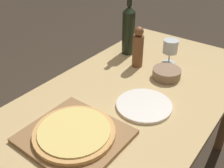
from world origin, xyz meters
TOP-DOWN VIEW (x-y plane):
  - dining_table at (0.00, 0.00)m, footprint 0.80×1.69m
  - cutting_board at (-0.01, -0.30)m, footprint 0.36×0.33m
  - pizza at (-0.01, -0.30)m, footprint 0.31×0.31m
  - wine_bottle at (-0.26, 0.43)m, footprint 0.07×0.07m
  - pepper_mill at (-0.13, 0.33)m, footprint 0.06×0.06m
  - wine_glass at (0.00, 0.47)m, footprint 0.08×0.08m
  - small_bowl at (0.07, 0.31)m, footprint 0.15×0.15m
  - dinner_plate at (0.10, 0.03)m, footprint 0.25×0.25m

SIDE VIEW (x-z plane):
  - dining_table at x=0.00m, z-range 0.28..1.03m
  - dinner_plate at x=0.10m, z-range 0.74..0.76m
  - cutting_board at x=-0.01m, z-range 0.74..0.76m
  - small_bowl at x=0.07m, z-range 0.74..0.79m
  - pizza at x=-0.01m, z-range 0.76..0.79m
  - wine_glass at x=0.00m, z-range 0.77..0.91m
  - pepper_mill at x=-0.13m, z-range 0.74..0.97m
  - wine_bottle at x=-0.26m, z-range 0.71..1.08m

